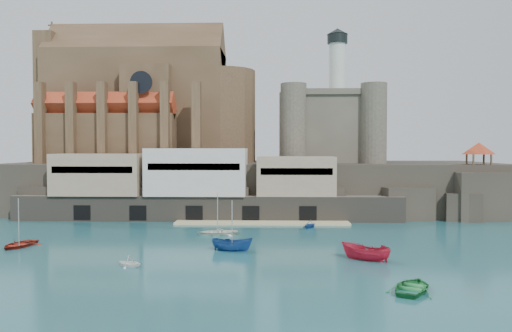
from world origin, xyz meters
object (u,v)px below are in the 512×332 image
Objects in this scene: boat_0 at (19,247)px; boat_1 at (129,266)px; pavilion at (479,150)px; castle_keep at (329,124)px; church at (146,107)px; boat_2 at (232,251)px.

boat_0 is 1.98× the size of boat_1.
castle_keep is at bearing 149.82° from pavilion.
boat_1 is at bearing -143.68° from pavilion.
church is at bearing 33.67° from boat_1.
pavilion is 68.18m from boat_1.
castle_keep is at bearing 54.80° from boat_0.
castle_keep is 5.50× the size of boat_2.
church is 50.47m from boat_0.
church is 40.39m from castle_keep.
church reaches higher than boat_1.
pavilion reaches higher than boat_2.
church is 68.65m from pavilion.
boat_1 is at bearing -19.85° from boat_0.
pavilion is at bearing -13.48° from church.
pavilion is (66.13, -15.85, -9.40)m from church.
boat_1 is at bearing -117.12° from castle_keep.
boat_2 is at bearing -64.01° from church.
church is at bearing 166.52° from pavilion.
boat_1 is 13.79m from boat_2.
boat_1 is (-28.04, -54.75, -18.31)m from castle_keep.
boat_2 is (-43.35, -30.88, -12.73)m from pavilion.
pavilion reaches higher than boat_0.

